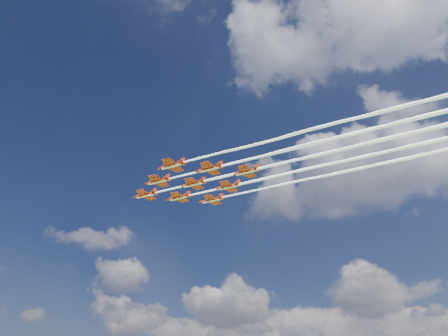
{
  "coord_description": "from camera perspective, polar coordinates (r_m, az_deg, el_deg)",
  "views": [
    {
      "loc": [
        78.58,
        -113.32,
        4.0
      ],
      "look_at": [
        13.93,
        -4.87,
        76.93
      ],
      "focal_mm": 35.0,
      "sensor_mm": 36.0,
      "label": 1
    }
  ],
  "objects": [
    {
      "name": "jet_row3_starb",
      "position": [
        147.75,
        25.76,
        1.81
      ],
      "size": [
        158.91,
        19.18,
        2.58
      ],
      "rotation": [
        0.0,
        0.0,
        0.09
      ],
      "color": "#AD2009"
    },
    {
      "name": "jet_row2_port",
      "position": [
        129.36,
        20.97,
        5.33
      ],
      "size": [
        158.91,
        19.18,
        2.58
      ],
      "rotation": [
        0.0,
        0.0,
        0.09
      ],
      "color": "#AD2009"
    },
    {
      "name": "jet_row3_port",
      "position": [
        123.86,
        25.09,
        8.05
      ],
      "size": [
        158.91,
        19.18,
        2.58
      ],
      "rotation": [
        0.0,
        0.0,
        0.09
      ],
      "color": "#AD2009"
    },
    {
      "name": "jet_row2_starb",
      "position": [
        141.35,
        21.68,
        2.3
      ],
      "size": [
        158.91,
        19.18,
        2.58
      ],
      "rotation": [
        0.0,
        0.0,
        0.09
      ],
      "color": "#AD2009"
    },
    {
      "name": "jet_lead",
      "position": [
        135.74,
        17.23,
        2.83
      ],
      "size": [
        158.91,
        19.18,
        2.58
      ],
      "rotation": [
        0.0,
        0.0,
        0.09
      ],
      "color": "#AD2009"
    },
    {
      "name": "jet_row3_centre",
      "position": [
        135.6,
        25.46,
        4.65
      ],
      "size": [
        158.91,
        19.18,
        2.58
      ],
      "rotation": [
        0.0,
        0.0,
        0.09
      ],
      "color": "#AD2009"
    }
  ]
}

